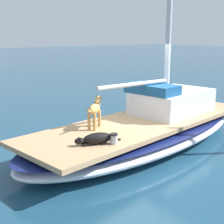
{
  "coord_description": "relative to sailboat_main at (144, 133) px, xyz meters",
  "views": [
    {
      "loc": [
        5.8,
        -5.36,
        2.75
      ],
      "look_at": [
        0.0,
        -1.0,
        1.01
      ],
      "focal_mm": 52.52,
      "sensor_mm": 36.0,
      "label": 1
    }
  ],
  "objects": [
    {
      "name": "cabin_house",
      "position": [
        -0.18,
        1.1,
        0.67
      ],
      "size": [
        1.72,
        2.41,
        0.84
      ],
      "color": "silver",
      "rests_on": "sailboat_main"
    },
    {
      "name": "dog_black",
      "position": [
        0.78,
        -1.97,
        0.43
      ],
      "size": [
        0.41,
        0.94,
        0.22
      ],
      "color": "black",
      "rests_on": "sailboat_main"
    },
    {
      "name": "deck_winch",
      "position": [
        0.98,
        -1.69,
        0.42
      ],
      "size": [
        0.16,
        0.16,
        0.21
      ],
      "color": "#B7B7BC",
      "rests_on": "sailboat_main"
    },
    {
      "name": "dog_tan",
      "position": [
        -0.19,
        -1.34,
        0.75
      ],
      "size": [
        0.65,
        0.79,
        0.7
      ],
      "color": "tan",
      "rests_on": "sailboat_main"
    },
    {
      "name": "ground_plane",
      "position": [
        0.0,
        0.0,
        -0.34
      ],
      "size": [
        120.0,
        120.0,
        0.0
      ],
      "primitive_type": "plane",
      "color": "navy"
    },
    {
      "name": "sailboat_main",
      "position": [
        0.0,
        0.0,
        0.0
      ],
      "size": [
        3.57,
        7.53,
        0.66
      ],
      "color": "white",
      "rests_on": "ground"
    }
  ]
}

